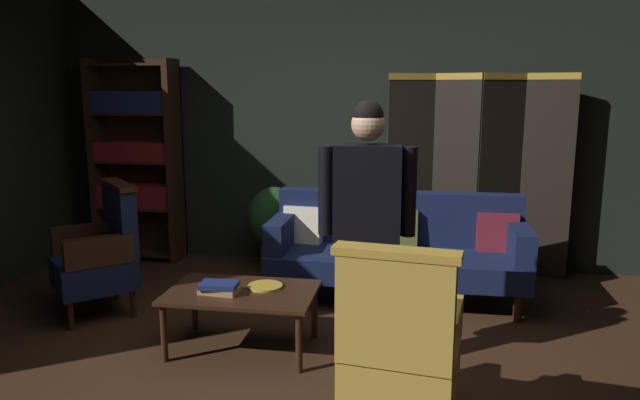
{
  "coord_description": "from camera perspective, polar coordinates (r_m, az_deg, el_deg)",
  "views": [
    {
      "loc": [
        0.73,
        -3.47,
        1.78
      ],
      "look_at": [
        0.0,
        0.8,
        0.95
      ],
      "focal_mm": 33.4,
      "sensor_mm": 36.0,
      "label": 1
    }
  ],
  "objects": [
    {
      "name": "book_tan_leather",
      "position": [
        4.07,
        -9.64,
        -8.54
      ],
      "size": [
        0.27,
        0.17,
        0.04
      ],
      "primitive_type": "cube",
      "rotation": [
        0.0,
        0.0,
        -0.09
      ],
      "color": "#9E7A47",
      "rests_on": "coffee_table"
    },
    {
      "name": "folding_screen",
      "position": [
        5.77,
        14.83,
        2.56
      ],
      "size": [
        1.7,
        0.25,
        1.9
      ],
      "color": "black",
      "rests_on": "ground_plane"
    },
    {
      "name": "standing_figure",
      "position": [
        3.61,
        4.49,
        -1.25
      ],
      "size": [
        0.59,
        0.25,
        1.7
      ],
      "color": "black",
      "rests_on": "ground_plane"
    },
    {
      "name": "potted_plant",
      "position": [
        5.79,
        -4.37,
        -2.18
      ],
      "size": [
        0.54,
        0.54,
        0.83
      ],
      "color": "brown",
      "rests_on": "ground_plane"
    },
    {
      "name": "coffee_table",
      "position": [
        4.12,
        -7.49,
        -9.21
      ],
      "size": [
        1.0,
        0.64,
        0.42
      ],
      "color": "black",
      "rests_on": "ground_plane"
    },
    {
      "name": "velvet_couch",
      "position": [
        5.1,
        7.37,
        -4.32
      ],
      "size": [
        2.12,
        0.78,
        0.88
      ],
      "color": "black",
      "rests_on": "ground_plane"
    },
    {
      "name": "armchair_wing_left",
      "position": [
        5.0,
        -20.26,
        -4.78
      ],
      "size": [
        0.82,
        0.82,
        1.04
      ],
      "color": "black",
      "rests_on": "ground_plane"
    },
    {
      "name": "back_wall",
      "position": [
        5.98,
        2.69,
        7.18
      ],
      "size": [
        7.2,
        0.1,
        2.8
      ],
      "primitive_type": "cube",
      "color": "black",
      "rests_on": "ground_plane"
    },
    {
      "name": "ground_plane",
      "position": [
        3.97,
        -2.03,
        -15.81
      ],
      "size": [
        10.0,
        10.0,
        0.0
      ],
      "primitive_type": "plane",
      "color": "#331E11"
    },
    {
      "name": "brass_tray",
      "position": [
        4.15,
        -5.28,
        -8.21
      ],
      "size": [
        0.24,
        0.24,
        0.02
      ],
      "primitive_type": "cylinder",
      "color": "gold",
      "rests_on": "coffee_table"
    },
    {
      "name": "armchair_gilt_accent",
      "position": [
        3.12,
        7.65,
        -13.64
      ],
      "size": [
        0.65,
        0.65,
        1.04
      ],
      "color": "#B78E33",
      "rests_on": "ground_plane"
    },
    {
      "name": "book_navy_cloth",
      "position": [
        4.06,
        -9.66,
        -8.04
      ],
      "size": [
        0.25,
        0.17,
        0.04
      ],
      "primitive_type": "cube",
      "rotation": [
        0.0,
        0.0,
        0.03
      ],
      "color": "navy",
      "rests_on": "book_tan_leather"
    },
    {
      "name": "bookshelf",
      "position": [
        6.39,
        -17.18,
        3.98
      ],
      "size": [
        0.9,
        0.32,
        2.05
      ],
      "color": "black",
      "rests_on": "ground_plane"
    }
  ]
}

